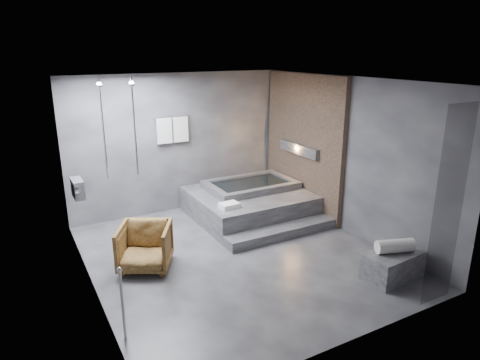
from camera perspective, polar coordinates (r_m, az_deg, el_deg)
room at (r=6.89m, az=1.60°, el=4.44°), size 5.00×5.04×2.82m
tub_deck at (r=8.64m, az=1.21°, el=-3.16°), size 2.20×2.00×0.50m
tub_step at (r=7.77m, az=5.59°, el=-6.90°), size 2.20×0.36×0.18m
concrete_bench at (r=6.79m, az=19.73°, el=-10.63°), size 0.93×0.56×0.40m
driftwood_chair at (r=6.75m, az=-12.55°, el=-8.69°), size 1.03×1.04×0.71m
rolled_towel at (r=6.67m, az=19.98°, el=-8.27°), size 0.59×0.38×0.20m
deck_towel at (r=7.70m, az=-1.44°, el=-3.40°), size 0.35×0.26×0.09m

